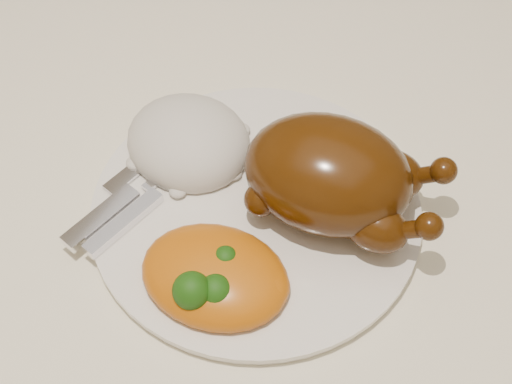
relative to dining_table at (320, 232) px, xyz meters
The scene contains 7 objects.
dining_table is the anchor object (origin of this frame).
tablecloth 0.07m from the dining_table, ahead, with size 1.73×1.03×0.18m.
dinner_plate 0.14m from the dining_table, 114.69° to the right, with size 0.28×0.28×0.01m, color white.
roast_chicken 0.17m from the dining_table, 65.59° to the right, with size 0.18×0.13×0.09m.
rice_mound 0.18m from the dining_table, 157.28° to the right, with size 0.13×0.12×0.06m.
mac_and_cheese 0.20m from the dining_table, 98.33° to the right, with size 0.13×0.11×0.05m.
cutlery 0.22m from the dining_table, 136.83° to the right, with size 0.05×0.18×0.01m.
Camera 1 is at (0.14, -0.39, 1.28)m, focal length 50.00 mm.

